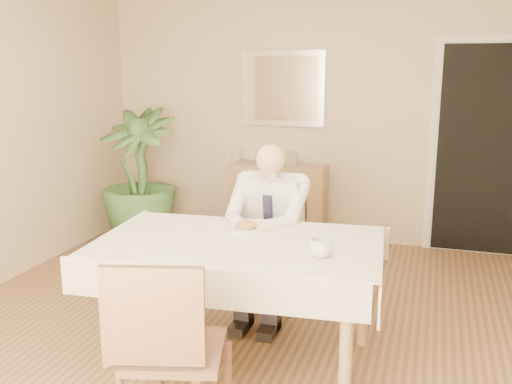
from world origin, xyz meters
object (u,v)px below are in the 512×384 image
(seated_man, at_px, (267,224))
(potted_palm, at_px, (139,176))
(dining_table, at_px, (239,254))
(chair_far, at_px, (277,243))
(chair_near, at_px, (167,344))
(coffee_mug, at_px, (321,248))
(sideboard, at_px, (278,202))

(seated_man, distance_m, potted_palm, 2.22)
(dining_table, relative_size, chair_far, 2.12)
(seated_man, bearing_deg, chair_near, -90.70)
(coffee_mug, xyz_separation_m, sideboard, (-0.95, 2.58, -0.41))
(dining_table, relative_size, coffee_mug, 14.35)
(seated_man, xyz_separation_m, coffee_mug, (0.53, -0.74, 0.11))
(potted_palm, bearing_deg, sideboard, 19.88)
(chair_near, bearing_deg, dining_table, 73.87)
(dining_table, distance_m, chair_far, 0.90)
(chair_near, height_order, seated_man, seated_man)
(dining_table, height_order, sideboard, sideboard)
(chair_far, distance_m, chair_near, 1.82)
(sideboard, bearing_deg, seated_man, -77.98)
(coffee_mug, height_order, potted_palm, potted_palm)
(chair_near, xyz_separation_m, potted_palm, (-1.74, 2.90, 0.14))
(sideboard, bearing_deg, dining_table, -81.04)
(chair_near, distance_m, coffee_mug, 1.01)
(coffee_mug, bearing_deg, dining_table, 164.92)
(dining_table, xyz_separation_m, seated_man, (-0.00, 0.59, 0.02))
(dining_table, distance_m, chair_near, 0.96)
(seated_man, bearing_deg, coffee_mug, -54.26)
(coffee_mug, bearing_deg, sideboard, 110.23)
(seated_man, height_order, potted_palm, potted_palm)
(dining_table, xyz_separation_m, potted_palm, (-1.76, 1.95, 0.01))
(chair_far, bearing_deg, coffee_mug, -70.43)
(dining_table, xyz_separation_m, sideboard, (-0.42, 2.44, -0.27))
(sideboard, xyz_separation_m, potted_palm, (-1.34, -0.48, 0.29))
(seated_man, relative_size, sideboard, 1.26)
(chair_far, relative_size, sideboard, 0.86)
(potted_palm, bearing_deg, dining_table, -48.00)
(dining_table, relative_size, potted_palm, 1.31)
(coffee_mug, distance_m, sideboard, 2.78)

